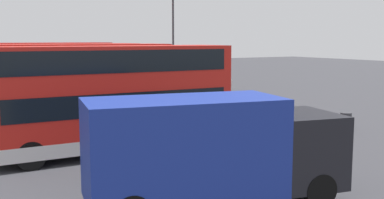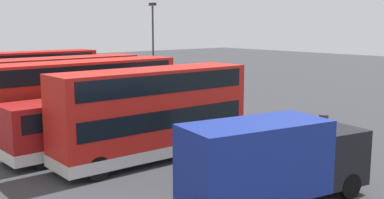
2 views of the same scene
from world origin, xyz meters
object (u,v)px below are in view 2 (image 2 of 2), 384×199
at_px(bus_double_decker_near_end, 153,111).
at_px(car_small_green, 175,82).
at_px(waste_bin_yellow, 323,122).
at_px(box_truck_blue, 273,159).
at_px(bus_double_decker_fourth, 64,89).
at_px(lamp_post_tall, 153,45).
at_px(bus_double_decker_sixth, 21,79).
at_px(bus_single_deck_fifth, 37,96).
at_px(bus_double_decker_third, 83,96).
at_px(car_hatchback_silver, 127,87).
at_px(bus_single_deck_second, 114,119).

bearing_deg(bus_double_decker_near_end, car_small_green, -40.62).
bearing_deg(bus_double_decker_near_end, waste_bin_yellow, -97.10).
xyz_separation_m(box_truck_blue, waste_bin_yellow, (6.00, -12.25, -1.23)).
distance_m(box_truck_blue, car_small_green, 32.18).
height_order(bus_double_decker_fourth, lamp_post_tall, lamp_post_tall).
bearing_deg(bus_double_decker_sixth, bus_single_deck_fifth, 174.94).
distance_m(bus_double_decker_third, bus_single_deck_fifth, 7.25).
relative_size(bus_double_decker_third, car_hatchback_silver, 2.51).
height_order(bus_double_decker_sixth, waste_bin_yellow, bus_double_decker_sixth).
bearing_deg(bus_single_deck_second, bus_single_deck_fifth, -0.58).
height_order(bus_double_decker_third, bus_double_decker_sixth, same).
distance_m(box_truck_blue, car_hatchback_silver, 28.99).
height_order(bus_single_deck_second, lamp_post_tall, lamp_post_tall).
xyz_separation_m(bus_single_deck_second, bus_double_decker_third, (3.54, -0.02, 0.83)).
height_order(bus_double_decker_third, car_hatchback_silver, bus_double_decker_third).
relative_size(bus_double_decker_fourth, bus_single_deck_fifth, 0.91).
relative_size(bus_double_decker_near_end, box_truck_blue, 1.31).
height_order(bus_single_deck_second, bus_double_decker_sixth, bus_double_decker_sixth).
relative_size(bus_double_decker_third, car_small_green, 2.60).
relative_size(box_truck_blue, car_hatchback_silver, 1.64).
relative_size(bus_single_deck_fifth, waste_bin_yellow, 11.69).
xyz_separation_m(bus_double_decker_near_end, car_small_green, (19.83, -17.01, -1.75)).
bearing_deg(car_hatchback_silver, bus_double_decker_fourth, 130.52).
bearing_deg(bus_double_decker_fourth, box_truck_blue, 179.79).
xyz_separation_m(bus_single_deck_fifth, car_hatchback_silver, (5.48, -11.00, -0.92)).
distance_m(bus_double_decker_sixth, box_truck_blue, 25.49).
bearing_deg(car_hatchback_silver, bus_double_decker_third, 138.84).
relative_size(bus_double_decker_sixth, car_small_green, 2.62).
xyz_separation_m(bus_double_decker_near_end, bus_single_deck_fifth, (13.94, 0.24, -0.82)).
bearing_deg(bus_double_decker_third, bus_single_deck_second, 179.63).
height_order(car_hatchback_silver, waste_bin_yellow, car_hatchback_silver).
distance_m(bus_single_deck_second, bus_double_decker_fourth, 7.25).
relative_size(bus_double_decker_fourth, car_hatchback_silver, 2.12).
bearing_deg(car_small_green, bus_double_decker_third, 127.06).
bearing_deg(car_small_green, bus_single_deck_fifth, 108.86).
xyz_separation_m(bus_double_decker_third, car_hatchback_silver, (12.68, -11.08, -1.75)).
relative_size(bus_single_deck_second, bus_single_deck_fifth, 1.08).
relative_size(bus_single_deck_fifth, lamp_post_tall, 1.31).
distance_m(bus_double_decker_near_end, bus_double_decker_fourth, 10.38).
distance_m(bus_double_decker_near_end, car_hatchback_silver, 22.26).
distance_m(bus_single_deck_second, bus_double_decker_third, 3.63).
bearing_deg(bus_double_decker_third, bus_double_decker_near_end, -177.22).
distance_m(car_hatchback_silver, waste_bin_yellow, 21.02).
xyz_separation_m(bus_double_decker_sixth, lamp_post_tall, (-3.55, -10.23, 2.49)).
distance_m(bus_double_decker_third, car_hatchback_silver, 16.93).
xyz_separation_m(bus_single_deck_second, lamp_post_tall, (11.20, -10.69, 3.31)).
height_order(bus_single_deck_second, car_hatchback_silver, bus_single_deck_second).
xyz_separation_m(box_truck_blue, car_hatchback_silver, (26.95, -10.63, -1.01)).
bearing_deg(bus_double_decker_third, car_hatchback_silver, -41.16).
bearing_deg(bus_double_decker_near_end, bus_double_decker_sixth, -0.36).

